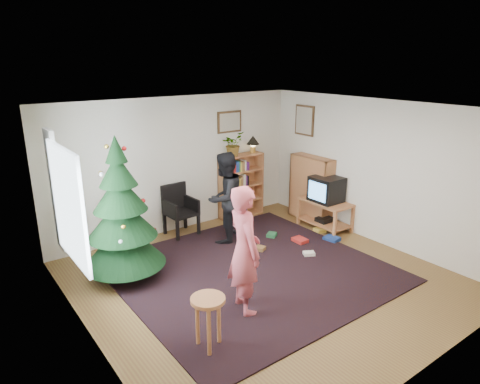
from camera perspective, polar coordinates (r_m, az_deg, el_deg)
floor at (r=6.50m, az=3.09°, el=-11.49°), size 5.00×5.00×0.00m
ceiling at (r=5.72m, az=3.50°, el=10.99°), size 5.00×5.00×0.00m
wall_back at (r=8.00m, az=-8.25°, el=3.59°), size 5.00×0.02×2.50m
wall_front at (r=4.51m, az=24.25°, el=-8.97°), size 5.00×0.02×2.50m
wall_left at (r=4.89m, az=-20.06°, el=-6.44°), size 0.02×5.00×2.50m
wall_right at (r=7.77m, az=17.63°, el=2.54°), size 0.02×5.00×2.50m
rug at (r=6.70m, az=1.43°, el=-10.43°), size 3.80×3.60×0.02m
window_pane at (r=5.35m, az=-21.93°, el=-1.71°), size 0.04×1.20×1.40m
curtain at (r=6.02m, az=-23.34°, el=0.15°), size 0.06×0.35×1.60m
picture_back at (r=8.44m, az=-1.42°, el=9.33°), size 0.55×0.03×0.42m
picture_right at (r=8.73m, az=8.61°, el=9.42°), size 0.03×0.50×0.60m
christmas_tree at (r=6.38m, az=-15.47°, el=-3.80°), size 1.19×1.19×2.15m
bookshelf_back at (r=8.71m, az=0.14°, el=0.93°), size 0.95×0.30×1.30m
bookshelf_right at (r=8.64m, az=9.47°, el=0.55°), size 0.30×0.95×1.30m
tv_stand at (r=8.33m, az=11.27°, el=-2.62°), size 0.55×0.99×0.55m
crt_tv at (r=8.19m, az=11.44°, el=0.38°), size 0.50×0.54×0.47m
armchair at (r=7.97m, az=-8.23°, el=-2.06°), size 0.54×0.54×0.93m
stool at (r=4.89m, az=-4.28°, el=-15.36°), size 0.39×0.39×0.64m
person_standing at (r=5.39m, az=0.60°, el=-7.76°), size 0.53×0.69×1.69m
person_by_chair at (r=7.45m, az=-2.05°, el=-0.79°), size 0.94×0.83×1.62m
potted_plant at (r=8.39m, az=-0.96°, el=6.42°), size 0.54×0.51×0.47m
table_lamp at (r=8.68m, az=1.74°, el=6.78°), size 0.26×0.26×0.35m
floor_clutter at (r=7.60m, az=6.93°, el=-6.75°), size 1.99×1.16×0.08m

